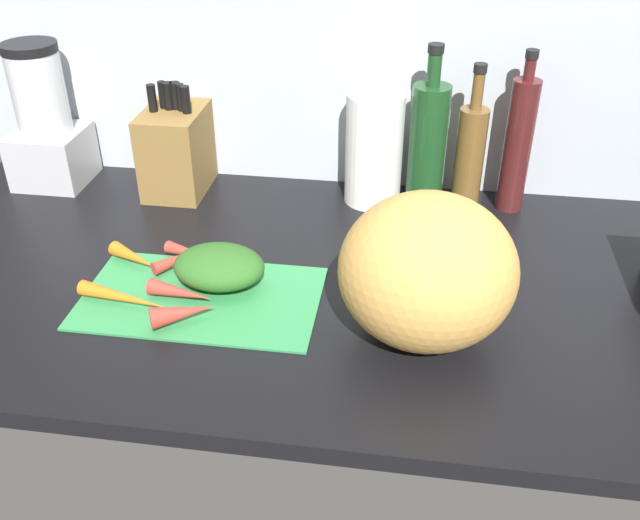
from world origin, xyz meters
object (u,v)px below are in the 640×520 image
Objects in this scene: cutting_board at (201,297)px; carrot_0 at (183,313)px; carrot_3 at (123,297)px; carrot_4 at (180,292)px; carrot_5 at (195,254)px; blender_appliance at (46,125)px; bottle_1 at (469,158)px; winter_squash at (427,272)px; carrot_1 at (215,268)px; carrot_2 at (135,257)px; carrot_6 at (187,256)px; paper_towel_roll at (374,149)px; bottle_2 at (518,144)px; bottle_0 at (428,146)px; knife_block at (176,149)px.

carrot_0 is at bearing -93.86° from cutting_board.
carrot_4 is at bearing 15.82° from carrot_3.
blender_appliance reaches higher than carrot_5.
carrot_5 is at bearing 101.12° from carrot_0.
bottle_1 reaches higher than carrot_4.
winter_squash is (36.56, -4.60, 11.51)cm from cutting_board.
winter_squash reaches higher than carrot_1.
carrot_0 reaches higher than carrot_1.
carrot_2 is at bearing 102.08° from carrot_3.
carrot_6 is 49.81cm from blender_appliance.
bottle_1 is (55.61, 41.55, 9.66)cm from carrot_3.
bottle_1 reaches higher than paper_towel_roll.
carrot_1 is at bearing 83.38° from carrot_0.
bottle_2 is at bearing 37.42° from cutting_board.
paper_towel_roll is (39.34, 32.39, 9.28)cm from carrot_2.
bottle_0 is (47.39, 42.44, 11.32)cm from carrot_3.
winter_squash is at bearing -99.99° from bottle_1.
bottle_2 is at bearing 1.06° from blender_appliance.
cutting_board is at bearing -142.58° from bottle_2.
bottle_0 is at bearing -9.62° from paper_towel_roll.
bottle_2 is (69.17, 1.79, 4.72)cm from knife_block.
paper_towel_roll reaches higher than carrot_4.
carrot_0 is 0.99× the size of carrot_1.
carrot_2 is 0.68× the size of carrot_3.
winter_squash is at bearing -88.86° from bottle_0.
carrot_4 is 0.37× the size of blender_appliance.
bottle_0 is (-0.85, 42.75, 1.52)cm from winter_squash.
knife_block is at bearing 108.09° from carrot_4.
knife_block reaches higher than paper_towel_roll.
carrot_4 reaches higher than carrot_5.
bottle_2 is at bearing 26.17° from carrot_2.
bottle_0 is 1.10× the size of bottle_1.
cutting_board is 1.50× the size of winter_squash.
blender_appliance is 1.32× the size of paper_towel_roll.
winter_squash is at bearing -18.75° from carrot_6.
bottle_2 is (9.18, 3.38, 2.12)cm from bottle_1.
winter_squash reaches higher than carrot_5.
carrot_5 and carrot_6 have the same top height.
carrot_0 is 0.92× the size of carrot_2.
blender_appliance is at bearing 143.69° from carrot_1.
knife_block reaches higher than carrot_6.
cutting_board is at bearing -68.99° from carrot_5.
bottle_1 is (18.80, -2.69, 0.34)cm from paper_towel_roll.
cutting_board is 3.62× the size of carrot_2.
bottle_1 reaches higher than carrot_1.
carrot_2 is 53.12cm from winter_squash.
winter_squash is 48.21cm from bottle_2.
carrot_6 is 51.31cm from bottle_0.
bottle_0 reaches higher than carrot_0.
knife_block is (-13.27, 40.62, 6.96)cm from carrot_4.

